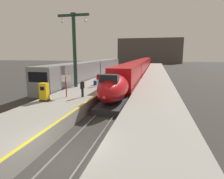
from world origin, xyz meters
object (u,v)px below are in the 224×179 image
Objects in this scene: passenger_mid_platform at (82,87)px; departure_info_board at (66,81)px; passenger_near_edge at (99,78)px; ticket_machine_yellow at (44,93)px; regional_train_adjacent at (93,70)px; rolling_suitcase at (95,83)px; highspeed_train_main at (141,66)px; station_column_mid at (74,43)px.

departure_info_board reaches higher than passenger_mid_platform.
passenger_near_edge and passenger_mid_platform have the same top height.
ticket_machine_yellow is 2.34m from departure_info_board.
regional_train_adjacent is 19.48m from departure_info_board.
rolling_suitcase is 7.44m from departure_info_board.
regional_train_adjacent is at bearing 105.67° from passenger_mid_platform.
ticket_machine_yellow is at bearing -121.91° from departure_info_board.
highspeed_train_main is 8.47× the size of station_column_mid.
departure_info_board is (-1.57, -0.26, 0.52)m from passenger_mid_platform.
passenger_near_edge is 1.00× the size of passenger_mid_platform.
highspeed_train_main is 44.80× the size of passenger_near_edge.
ticket_machine_yellow is at bearing -98.57° from highspeed_train_main.
regional_train_adjacent is at bearing 111.68° from passenger_near_edge.
station_column_mid reaches higher than passenger_mid_platform.
highspeed_train_main is 47.32× the size of ticket_machine_yellow.
passenger_mid_platform is 1.72× the size of rolling_suitcase.
station_column_mid is 5.29× the size of passenger_mid_platform.
station_column_mid reaches higher than ticket_machine_yellow.
passenger_near_edge reaches higher than rolling_suitcase.
station_column_mid is 7.62m from passenger_mid_platform.
regional_train_adjacent is at bearing 109.81° from rolling_suitcase.
station_column_mid is 8.87m from ticket_machine_yellow.
regional_train_adjacent is 21.66× the size of passenger_mid_platform.
highspeed_train_main is at bearing 82.86° from departure_info_board.
ticket_machine_yellow is at bearing -105.25° from passenger_near_edge.
passenger_mid_platform is (-2.81, -34.67, 0.07)m from highspeed_train_main.
departure_info_board is at bearing 58.09° from ticket_machine_yellow.
passenger_mid_platform is at bearing -74.33° from regional_train_adjacent.
station_column_mid reaches higher than passenger_near_edge.
passenger_near_edge is 6.52m from passenger_mid_platform.
regional_train_adjacent is at bearing 99.28° from station_column_mid.
station_column_mid is 5.73m from rolling_suitcase.
passenger_near_edge is at bearing -96.47° from highspeed_train_main.
rolling_suitcase is at bearing 140.07° from passenger_near_edge.
rolling_suitcase is at bearing 98.38° from passenger_mid_platform.
highspeed_train_main is at bearing 83.53° from passenger_near_edge.
rolling_suitcase is (-1.04, 7.06, -0.69)m from passenger_mid_platform.
departure_info_board is (-0.53, -7.32, 1.20)m from rolling_suitcase.
rolling_suitcase is at bearing 39.00° from station_column_mid.
regional_train_adjacent is 22.88× the size of ticket_machine_yellow.
passenger_mid_platform is at bearing 38.06° from ticket_machine_yellow.
passenger_mid_platform is 0.80× the size of departure_info_board.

